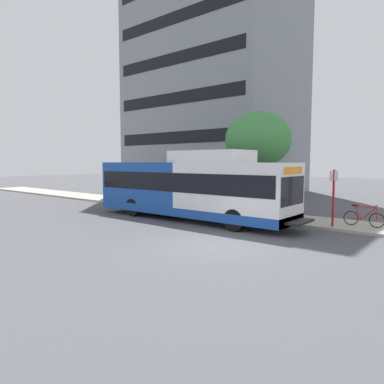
% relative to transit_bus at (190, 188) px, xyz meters
% --- Properties ---
extents(ground_plane, '(120.00, 120.00, 0.00)m').
position_rel_transit_bus_xyz_m(ground_plane, '(-3.90, 3.57, -1.70)').
color(ground_plane, '#4C4C51').
extents(sidewalk_curb, '(3.00, 56.00, 0.14)m').
position_rel_transit_bus_xyz_m(sidewalk_curb, '(3.10, 1.57, -1.63)').
color(sidewalk_curb, '#A8A399').
rests_on(sidewalk_curb, ground).
extents(transit_bus, '(2.58, 12.25, 3.65)m').
position_rel_transit_bus_xyz_m(transit_bus, '(0.00, 0.00, 0.00)').
color(transit_bus, white).
rests_on(transit_bus, ground).
extents(bus_stop_sign_pole, '(0.10, 0.36, 2.60)m').
position_rel_transit_bus_xyz_m(bus_stop_sign_pole, '(2.06, -6.76, -0.05)').
color(bus_stop_sign_pole, red).
rests_on(bus_stop_sign_pole, sidewalk_curb).
extents(bicycle_parked, '(0.52, 1.76, 1.02)m').
position_rel_transit_bus_xyz_m(bicycle_parked, '(2.99, -7.86, -1.14)').
color(bicycle_parked, black).
rests_on(bicycle_parked, sidewalk_curb).
extents(street_tree_near_stop, '(3.76, 3.76, 5.82)m').
position_rel_transit_bus_xyz_m(street_tree_near_stop, '(3.79, -1.92, 2.64)').
color(street_tree_near_stop, '#4C3823').
rests_on(street_tree_near_stop, sidewalk_curb).
extents(apartment_tower_backdrop, '(12.09, 15.75, 31.65)m').
position_rel_transit_bus_xyz_m(apartment_tower_backdrop, '(15.64, 9.69, 14.12)').
color(apartment_tower_backdrop, gray).
rests_on(apartment_tower_backdrop, ground).
extents(lattice_comm_tower, '(1.10, 1.10, 27.96)m').
position_rel_transit_bus_xyz_m(lattice_comm_tower, '(18.35, 26.87, 7.57)').
color(lattice_comm_tower, '#B7B7BC').
rests_on(lattice_comm_tower, ground).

